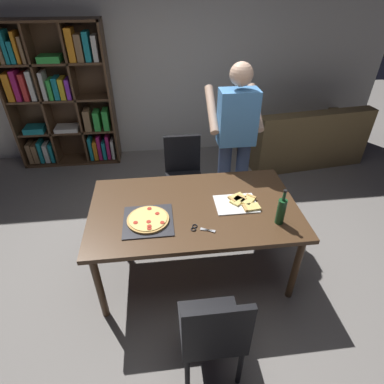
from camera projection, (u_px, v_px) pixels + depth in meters
name	position (u px, v px, depth m)	size (l,w,h in m)	color
ground_plane	(194.00, 266.00, 3.10)	(12.00, 12.00, 0.00)	gray
back_wall	(172.00, 59.00, 4.40)	(6.40, 0.10, 2.80)	silver
dining_table	(194.00, 213.00, 2.70)	(1.78, 1.04, 0.75)	#4C331E
chair_near_camera	(213.00, 332.00, 1.99)	(0.42, 0.42, 0.90)	black
chair_far_side	(183.00, 170.00, 3.62)	(0.42, 0.42, 0.90)	black
couch	(302.00, 141.00, 4.72)	(1.79, 1.05, 0.85)	brown
bookshelf	(60.00, 98.00, 4.31)	(1.40, 0.35, 1.95)	#513823
person_serving_pizza	(235.00, 138.00, 3.21)	(0.55, 0.54, 1.75)	#38476B
pepperoni_pizza_on_tray	(148.00, 220.00, 2.50)	(0.40, 0.40, 0.04)	#2D2D33
pizza_slices_on_towel	(240.00, 202.00, 2.70)	(0.38, 0.29, 0.03)	white
wine_bottle	(281.00, 211.00, 2.43)	(0.07, 0.07, 0.32)	#194723
kitchen_scissors	(199.00, 228.00, 2.43)	(0.20, 0.12, 0.01)	silver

